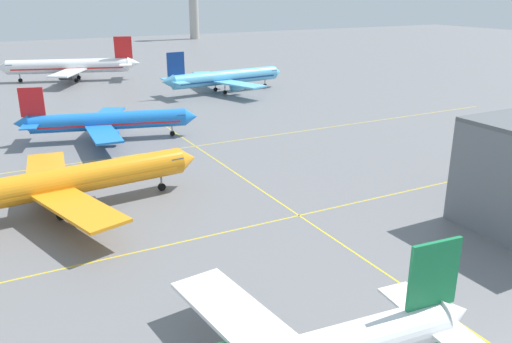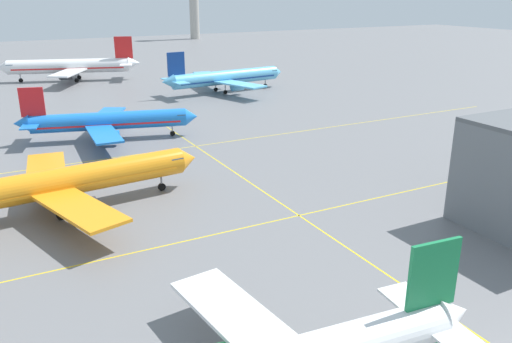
% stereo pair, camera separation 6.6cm
% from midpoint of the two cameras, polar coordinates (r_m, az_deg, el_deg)
% --- Properties ---
extents(airliner_second_row, '(35.68, 30.65, 11.09)m').
position_cam_midpoint_polar(airliner_second_row, '(68.61, -20.13, -1.09)').
color(airliner_second_row, orange).
rests_on(airliner_second_row, ground).
extents(airliner_third_row, '(32.22, 27.44, 10.15)m').
position_cam_midpoint_polar(airliner_third_row, '(99.82, -15.84, 5.28)').
color(airliner_third_row, blue).
rests_on(airliner_third_row, ground).
extents(airliner_far_left_stand, '(37.07, 31.80, 11.52)m').
position_cam_midpoint_polar(airliner_far_left_stand, '(142.70, -3.40, 10.16)').
color(airliner_far_left_stand, '#5BB7E5').
rests_on(airliner_far_left_stand, ground).
extents(airliner_far_right_stand, '(40.66, 34.73, 12.91)m').
position_cam_midpoint_polar(airliner_far_right_stand, '(170.32, -19.48, 10.75)').
color(airliner_far_right_stand, white).
rests_on(airliner_far_right_stand, ground).
extents(taxiway_markings, '(143.03, 112.64, 0.01)m').
position_cam_midpoint_polar(taxiway_markings, '(64.59, 4.73, -4.79)').
color(taxiway_markings, yellow).
rests_on(taxiway_markings, ground).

